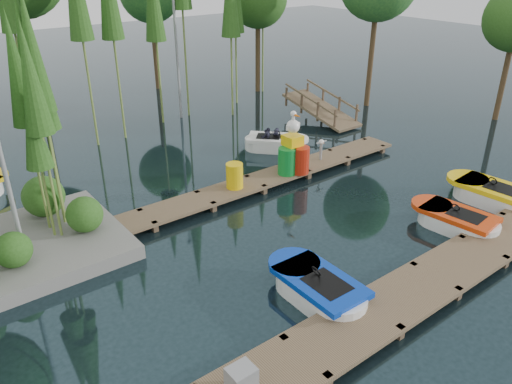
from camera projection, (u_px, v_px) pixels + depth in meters
ground_plane at (253, 237)px, 14.24m from camera, size 90.00×90.00×0.00m
near_dock at (377, 313)px, 10.94m from camera, size 18.00×1.50×0.50m
far_dock at (231, 190)px, 16.46m from camera, size 15.00×1.20×0.50m
lamp_rear at (175, 26)px, 22.36m from camera, size 0.30×0.30×7.25m
ramp at (321, 109)px, 23.53m from camera, size 1.50×3.94×1.49m
boat_blue at (318, 289)px, 11.64m from camera, size 1.31×2.82×0.94m
boat_red at (456, 221)px, 14.56m from camera, size 1.50×2.76×0.89m
boat_yellow_near at (493, 195)px, 16.02m from camera, size 1.56×3.03×0.99m
boat_white_far at (274, 143)px, 20.31m from camera, size 2.65×2.68×1.23m
utility_cabinet at (241, 381)px, 8.77m from camera, size 0.48×0.40×0.59m
yellow_barrel at (235, 176)px, 16.33m from camera, size 0.56×0.56×0.84m
drum_cluster at (294, 154)px, 17.45m from camera, size 1.27×1.16×2.19m
seagull_post at (321, 146)px, 18.43m from camera, size 0.50×0.27×0.79m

